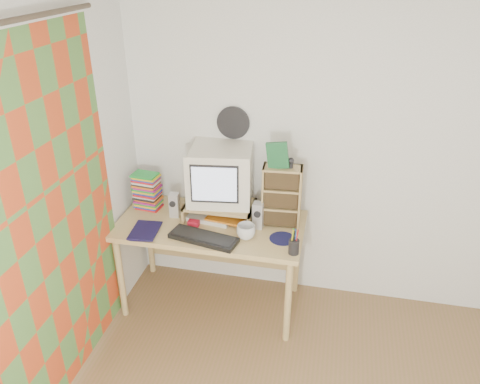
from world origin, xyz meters
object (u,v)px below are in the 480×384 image
at_px(keyboard, 204,238).
at_px(diary, 132,228).
at_px(cd_rack, 281,196).
at_px(mug, 246,232).
at_px(desk, 213,234).
at_px(dvd_stack, 147,193).
at_px(crt_monitor, 221,176).

xyz_separation_m(keyboard, diary, (-0.54, 0.00, 0.01)).
relative_size(cd_rack, diary, 1.98).
bearing_deg(cd_rack, diary, -165.75).
distance_m(cd_rack, mug, 0.37).
distance_m(desk, diary, 0.62).
bearing_deg(dvd_stack, keyboard, -26.33).
bearing_deg(cd_rack, desk, -179.13).
distance_m(keyboard, mug, 0.30).
bearing_deg(cd_rack, crt_monitor, 170.70).
bearing_deg(keyboard, diary, -168.67).
distance_m(dvd_stack, cd_rack, 1.06).
height_order(cd_rack, diary, cd_rack).
height_order(desk, crt_monitor, crt_monitor).
distance_m(keyboard, diary, 0.54).
relative_size(crt_monitor, dvd_stack, 1.66).
bearing_deg(desk, mug, -34.32).
xyz_separation_m(crt_monitor, keyboard, (-0.03, -0.38, -0.32)).
relative_size(mug, diary, 0.58).
height_order(desk, diary, diary).
bearing_deg(cd_rack, keyboard, -149.69).
relative_size(crt_monitor, mug, 3.29).
bearing_deg(mug, crt_monitor, 131.05).
relative_size(desk, dvd_stack, 5.23).
relative_size(desk, keyboard, 2.85).
bearing_deg(dvd_stack, cd_rack, 5.02).
xyz_separation_m(keyboard, mug, (0.29, 0.09, 0.04)).
relative_size(dvd_stack, mug, 1.98).
distance_m(keyboard, dvd_stack, 0.68).
distance_m(desk, keyboard, 0.33).
bearing_deg(cd_rack, mug, -134.20).
bearing_deg(crt_monitor, dvd_stack, 174.47).
xyz_separation_m(desk, dvd_stack, (-0.54, 0.07, 0.27)).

